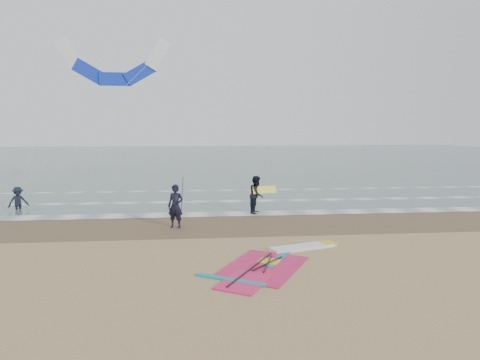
{
  "coord_description": "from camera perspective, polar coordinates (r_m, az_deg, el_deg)",
  "views": [
    {
      "loc": [
        -1.94,
        -13.56,
        4.54
      ],
      "look_at": [
        -0.15,
        5.0,
        2.2
      ],
      "focal_mm": 32.0,
      "sensor_mm": 36.0,
      "label": 1
    }
  ],
  "objects": [
    {
      "name": "ground",
      "position": [
        14.43,
        2.54,
        -11.19
      ],
      "size": [
        120.0,
        120.0,
        0.0
      ],
      "primitive_type": "plane",
      "color": "tan",
      "rests_on": "ground"
    },
    {
      "name": "sea_water",
      "position": [
        61.76,
        -3.7,
        2.92
      ],
      "size": [
        120.0,
        80.0,
        0.02
      ],
      "primitive_type": "cube",
      "color": "#47605E",
      "rests_on": "ground"
    },
    {
      "name": "wet_sand_band",
      "position": [
        20.17,
        0.14,
        -5.84
      ],
      "size": [
        120.0,
        5.0,
        0.01
      ],
      "primitive_type": "cube",
      "color": "brown",
      "rests_on": "ground"
    },
    {
      "name": "foam_waterline",
      "position": [
        24.5,
        -0.88,
        -3.46
      ],
      "size": [
        120.0,
        9.15,
        0.02
      ],
      "color": "white",
      "rests_on": "ground"
    },
    {
      "name": "windsurf_rig",
      "position": [
        14.69,
        4.8,
        -10.73
      ],
      "size": [
        5.35,
        5.07,
        0.13
      ],
      "color": "white",
      "rests_on": "ground"
    },
    {
      "name": "person_standing",
      "position": [
        19.41,
        -8.59,
        -3.48
      ],
      "size": [
        0.84,
        0.7,
        1.97
      ],
      "primitive_type": "imported",
      "rotation": [
        0.0,
        0.0,
        -0.36
      ],
      "color": "black",
      "rests_on": "ground"
    },
    {
      "name": "person_walking",
      "position": [
        22.43,
        2.24,
        -1.96
      ],
      "size": [
        1.06,
        1.17,
        1.98
      ],
      "primitive_type": "imported",
      "rotation": [
        0.0,
        0.0,
        1.19
      ],
      "color": "black",
      "rests_on": "ground"
    },
    {
      "name": "person_wading",
      "position": [
        26.26,
        -27.51,
        -1.82
      ],
      "size": [
        1.2,
        1.13,
        1.63
      ],
      "primitive_type": "imported",
      "rotation": [
        0.0,
        0.0,
        0.67
      ],
      "color": "black",
      "rests_on": "ground"
    },
    {
      "name": "held_pole",
      "position": [
        19.32,
        -7.73,
        -2.13
      ],
      "size": [
        0.17,
        0.86,
        1.82
      ],
      "color": "black",
      "rests_on": "ground"
    },
    {
      "name": "carried_kiteboard",
      "position": [
        22.35,
        3.29,
        -1.31
      ],
      "size": [
        1.3,
        0.51,
        0.39
      ],
      "color": "yellow",
      "rests_on": "ground"
    },
    {
      "name": "surf_kite",
      "position": [
        27.68,
        -16.41,
        14.31
      ],
      "size": [
        8.3,
        3.07,
        8.84
      ],
      "color": "white",
      "rests_on": "ground"
    }
  ]
}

